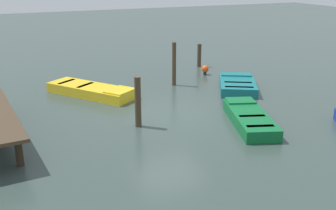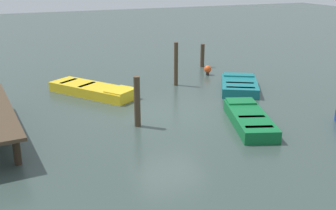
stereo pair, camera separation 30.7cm
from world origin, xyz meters
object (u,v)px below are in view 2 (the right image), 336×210
at_px(rowboat_green, 249,119).
at_px(mooring_piling_mid_left, 202,55).
at_px(rowboat_teal, 239,85).
at_px(mooring_piling_far_left, 137,102).
at_px(rowboat_yellow, 93,90).
at_px(mooring_piling_far_right, 176,64).
at_px(marker_buoy, 208,69).

bearing_deg(rowboat_green, mooring_piling_mid_left, 2.37).
bearing_deg(rowboat_teal, mooring_piling_far_left, 142.91).
bearing_deg(rowboat_yellow, mooring_piling_far_right, 55.19).
bearing_deg(mooring_piling_far_left, rowboat_yellow, 7.84).
height_order(rowboat_yellow, rowboat_teal, same).
xyz_separation_m(rowboat_teal, marker_buoy, (2.91, 0.01, 0.07)).
relative_size(rowboat_green, rowboat_yellow, 0.90).
bearing_deg(mooring_piling_far_left, rowboat_green, -110.84).
bearing_deg(rowboat_yellow, mooring_piling_mid_left, 78.20).
xyz_separation_m(rowboat_yellow, rowboat_teal, (-1.79, -6.02, 0.00)).
distance_m(rowboat_green, mooring_piling_far_left, 3.81).
relative_size(rowboat_yellow, marker_buoy, 8.11).
relative_size(rowboat_green, mooring_piling_far_left, 2.05).
height_order(rowboat_green, mooring_piling_mid_left, mooring_piling_mid_left).
distance_m(rowboat_teal, marker_buoy, 2.91).
bearing_deg(mooring_piling_far_right, mooring_piling_mid_left, -44.78).
bearing_deg(marker_buoy, mooring_piling_mid_left, -18.80).
distance_m(mooring_piling_mid_left, marker_buoy, 1.84).
relative_size(mooring_piling_far_left, mooring_piling_far_right, 0.88).
distance_m(rowboat_green, rowboat_yellow, 6.82).
relative_size(mooring_piling_far_right, marker_buoy, 4.07).
bearing_deg(marker_buoy, rowboat_green, 163.65).
height_order(rowboat_green, mooring_piling_far_right, mooring_piling_far_right).
bearing_deg(rowboat_teal, rowboat_yellow, 103.14).
height_order(rowboat_teal, mooring_piling_far_left, mooring_piling_far_left).
xyz_separation_m(rowboat_yellow, mooring_piling_mid_left, (2.84, -6.59, 0.40)).
height_order(rowboat_teal, mooring_piling_mid_left, mooring_piling_mid_left).
relative_size(mooring_piling_far_right, mooring_piling_mid_left, 1.59).
xyz_separation_m(rowboat_green, rowboat_yellow, (5.46, 4.08, -0.00)).
bearing_deg(rowboat_teal, rowboat_green, -178.14).
xyz_separation_m(rowboat_yellow, mooring_piling_far_right, (0.02, -3.80, 0.76)).
height_order(rowboat_green, rowboat_yellow, same).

